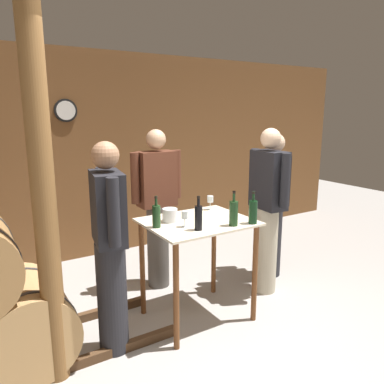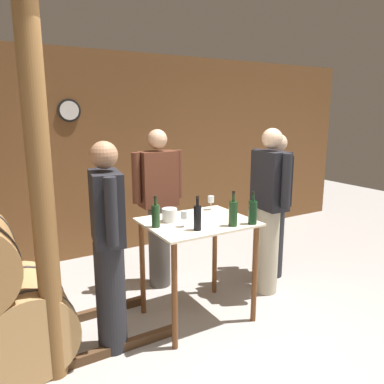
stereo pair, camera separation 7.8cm
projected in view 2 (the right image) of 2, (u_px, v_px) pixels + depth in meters
The scene contains 15 objects.
ground_plane at pixel (238, 359), 2.99m from camera, with size 14.00×14.00×0.00m, color #9E9993.
back_wall at pixel (114, 155), 5.06m from camera, with size 8.40×0.08×2.70m.
tasting_table at pixel (197, 241), 3.45m from camera, with size 0.95×0.78×0.96m.
wooden_post at pixel (42, 200), 2.53m from camera, with size 0.16×0.16×2.70m.
wine_bottle_far_left at pixel (156, 215), 3.20m from camera, with size 0.07×0.07×0.28m.
wine_bottle_left at pixel (197, 217), 3.12m from camera, with size 0.07×0.07×0.29m.
wine_bottle_center at pixel (233, 213), 3.23m from camera, with size 0.08×0.08×0.31m.
wine_bottle_right at pixel (253, 212), 3.29m from camera, with size 0.08×0.08×0.29m.
wine_glass_near_left at pixel (184, 216), 3.21m from camera, with size 0.06×0.06×0.14m.
wine_glass_near_center at pixel (211, 200), 3.77m from camera, with size 0.06×0.06×0.14m.
ice_bucket at pixel (170, 215), 3.37m from camera, with size 0.14×0.14×0.12m.
person_host at pixel (269, 208), 3.92m from camera, with size 0.25×0.59×1.77m.
person_visitor_with_scarf at pixel (159, 205), 4.08m from camera, with size 0.59×0.24×1.75m.
person_visitor_bearded at pixel (108, 245), 2.93m from camera, with size 0.29×0.58×1.72m.
person_visitor_near_door at pixel (275, 203), 4.33m from camera, with size 0.34×0.56×1.69m.
Camera 2 is at (-1.66, -2.08, 1.94)m, focal length 35.00 mm.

